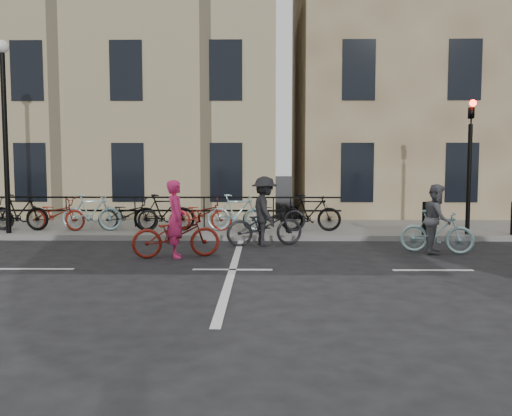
{
  "coord_description": "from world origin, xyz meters",
  "views": [
    {
      "loc": [
        0.65,
        -11.25,
        2.23
      ],
      "look_at": [
        0.44,
        1.67,
        1.1
      ],
      "focal_mm": 40.0,
      "sensor_mm": 36.0,
      "label": 1
    }
  ],
  "objects_px": {
    "cyclist_grey": "(437,225)",
    "cyclist_dark": "(265,218)",
    "cyclist_pink": "(176,231)",
    "traffic_light": "(470,150)",
    "lamp_post": "(4,112)"
  },
  "relations": [
    {
      "from": "cyclist_grey",
      "to": "cyclist_dark",
      "type": "height_order",
      "value": "cyclist_dark"
    },
    {
      "from": "cyclist_grey",
      "to": "cyclist_pink",
      "type": "bearing_deg",
      "value": 115.66
    },
    {
      "from": "cyclist_grey",
      "to": "cyclist_dark",
      "type": "distance_m",
      "value": 4.2
    },
    {
      "from": "cyclist_grey",
      "to": "traffic_light",
      "type": "bearing_deg",
      "value": -14.57
    },
    {
      "from": "traffic_light",
      "to": "cyclist_dark",
      "type": "distance_m",
      "value": 5.94
    },
    {
      "from": "lamp_post",
      "to": "cyclist_dark",
      "type": "relative_size",
      "value": 2.51
    },
    {
      "from": "lamp_post",
      "to": "cyclist_pink",
      "type": "distance_m",
      "value": 6.6
    },
    {
      "from": "cyclist_pink",
      "to": "cyclist_dark",
      "type": "bearing_deg",
      "value": -62.57
    },
    {
      "from": "lamp_post",
      "to": "cyclist_dark",
      "type": "bearing_deg",
      "value": -9.55
    },
    {
      "from": "traffic_light",
      "to": "cyclist_dark",
      "type": "xyz_separation_m",
      "value": [
        -5.56,
        -1.14,
        -1.76
      ]
    },
    {
      "from": "traffic_light",
      "to": "cyclist_pink",
      "type": "height_order",
      "value": "traffic_light"
    },
    {
      "from": "lamp_post",
      "to": "cyclist_grey",
      "type": "bearing_deg",
      "value": -11.62
    },
    {
      "from": "traffic_light",
      "to": "cyclist_grey",
      "type": "height_order",
      "value": "traffic_light"
    },
    {
      "from": "lamp_post",
      "to": "cyclist_pink",
      "type": "height_order",
      "value": "lamp_post"
    },
    {
      "from": "cyclist_dark",
      "to": "cyclist_grey",
      "type": "bearing_deg",
      "value": -121.39
    }
  ]
}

